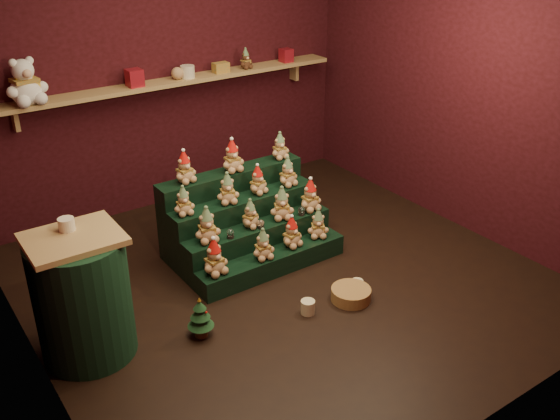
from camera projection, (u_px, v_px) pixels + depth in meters
ground at (285, 280)px, 5.27m from camera, size 4.00×4.00×0.00m
back_wall at (165, 68)px, 6.15m from camera, size 4.00×0.10×2.80m
front_wall at (520, 227)px, 3.14m from camera, size 4.00×0.10×2.80m
right_wall at (468, 81)px, 5.70m from camera, size 0.10×4.00×2.80m
back_shelf at (174, 82)px, 6.07m from camera, size 3.60×0.26×0.24m
riser_tier_front at (273, 263)px, 5.35m from camera, size 1.40×0.22×0.18m
riser_tier_midfront at (258, 243)px, 5.47m from camera, size 1.40×0.22×0.36m
riser_tier_midback at (245, 225)px, 5.59m from camera, size 1.40×0.22×0.54m
riser_tier_back at (232, 207)px, 5.72m from camera, size 1.40×0.22×0.72m
teddy_0 at (214, 257)px, 4.96m from camera, size 0.25×0.23×0.31m
teddy_1 at (263, 244)px, 5.19m from camera, size 0.21×0.19×0.27m
teddy_2 at (292, 232)px, 5.37m from camera, size 0.23×0.22×0.28m
teddy_3 at (318, 223)px, 5.52m from camera, size 0.25×0.24×0.27m
teddy_4 at (207, 225)px, 5.08m from camera, size 0.25×0.23×0.30m
teddy_5 at (250, 214)px, 5.31m from camera, size 0.23×0.22×0.25m
teddy_6 at (282, 203)px, 5.44m from camera, size 0.27×0.26×0.30m
teddy_7 at (310, 195)px, 5.59m from camera, size 0.21×0.19×0.30m
teddy_8 at (183, 201)px, 5.13m from camera, size 0.19×0.17×0.25m
teddy_9 at (227, 188)px, 5.32m from camera, size 0.24×0.22×0.27m
teddy_10 at (258, 180)px, 5.50m from camera, size 0.23×0.22×0.26m
teddy_11 at (288, 172)px, 5.65m from camera, size 0.21×0.20×0.27m
teddy_12 at (184, 167)px, 5.27m from camera, size 0.23×0.21×0.28m
teddy_13 at (232, 156)px, 5.48m from camera, size 0.21×0.19×0.29m
teddy_14 at (280, 146)px, 5.76m from camera, size 0.18×0.17×0.25m
snow_globe_a at (230, 233)px, 5.17m from camera, size 0.06×0.06×0.08m
snow_globe_b at (261, 224)px, 5.32m from camera, size 0.06×0.06×0.08m
snow_globe_c at (302, 211)px, 5.55m from camera, size 0.06×0.06×0.08m
side_table at (83, 297)px, 4.24m from camera, size 0.65×0.65×0.93m
table_ornament at (66, 224)px, 4.08m from camera, size 0.11×0.11×0.09m
mini_christmas_tree at (200, 317)px, 4.53m from camera, size 0.20×0.20×0.33m
mug_left at (308, 307)px, 4.82m from camera, size 0.11×0.11×0.11m
mug_right at (357, 285)px, 5.11m from camera, size 0.10×0.10×0.10m
wicker_basket at (351, 294)px, 4.99m from camera, size 0.40×0.40×0.10m
white_bear at (23, 75)px, 5.21m from camera, size 0.39×0.36×0.50m
brown_bear at (246, 59)px, 6.40m from camera, size 0.16×0.15×0.21m
gift_tin_red_a at (135, 78)px, 5.80m from camera, size 0.14×0.14×0.16m
gift_tin_cream at (188, 72)px, 6.09m from camera, size 0.14×0.14×0.12m
gift_tin_red_b at (286, 55)px, 6.69m from camera, size 0.12×0.12×0.14m
shelf_plush_ball at (177, 73)px, 6.03m from camera, size 0.12×0.12×0.12m
scarf_gift_box at (221, 68)px, 6.28m from camera, size 0.16×0.10×0.10m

